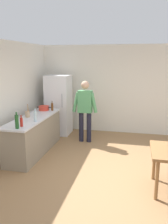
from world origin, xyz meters
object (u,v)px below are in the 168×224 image
cooking_pot (44,108)px  bottle_sauce_red (21,122)px  person (85,107)px  bottle_beer_brown (52,107)px  bottle_wine_green (17,122)px  utensil_jar (28,114)px  refrigerator (59,105)px  bottle_water_clear (35,116)px

cooking_pot → bottle_sauce_red: bottle_sauce_red is taller
person → bottle_sauce_red: size_ratio=7.08×
cooking_pot → bottle_beer_brown: (0.24, 0.01, 0.05)m
bottle_wine_green → cooking_pot: bearing=94.6°
utensil_jar → refrigerator: bearing=81.8°
bottle_beer_brown → utensil_jar: bearing=-111.3°
bottle_beer_brown → bottle_sauce_red: bearing=-93.0°
cooking_pot → bottle_wine_green: 1.76m
bottle_wine_green → bottle_sauce_red: size_ratio=1.42×
person → bottle_water_clear: size_ratio=5.67×
person → bottle_water_clear: bearing=-120.4°
cooking_pot → bottle_water_clear: 1.19m
utensil_jar → bottle_water_clear: size_ratio=1.07×
cooking_pot → bottle_water_clear: (0.27, -1.16, 0.07)m
person → bottle_wine_green: (-0.96, -2.01, 0.07)m
utensil_jar → bottle_water_clear: utensil_jar is taller
utensil_jar → cooking_pot: bearing=84.0°
person → cooking_pot: 1.13m
bottle_water_clear → bottle_beer_brown: bearing=91.7°
cooking_pot → utensil_jar: 0.82m
person → utensil_jar: 1.60m
bottle_water_clear → cooking_pot: bearing=103.2°
person → cooking_pot: (-1.10, -0.25, -0.02)m
bottle_wine_green → bottle_beer_brown: bearing=86.9°
refrigerator → bottle_water_clear: refrigerator is taller
utensil_jar → bottle_sauce_red: bearing=-72.8°
person → bottle_sauce_red: person is taller
bottle_wine_green → bottle_sauce_red: bottle_wine_green is taller
cooking_pot → bottle_beer_brown: bearing=2.8°
refrigerator → bottle_water_clear: bearing=-86.4°
refrigerator → cooking_pot: (-0.15, -0.81, 0.06)m
bottle_wine_green → bottle_water_clear: bearing=77.6°
bottle_water_clear → bottle_wine_green: 0.61m
bottle_water_clear → bottle_beer_brown: size_ratio=1.15×
bottle_water_clear → bottle_beer_brown: bottle_water_clear is taller
refrigerator → utensil_jar: bearing=-98.2°
refrigerator → bottle_wine_green: 2.56m
person → bottle_sauce_red: (-0.95, -1.84, 0.02)m
person → bottle_wine_green: size_ratio=5.00×
refrigerator → bottle_wine_green: (-0.01, -2.56, 0.15)m
person → bottle_sauce_red: bearing=-117.2°
utensil_jar → bottle_sauce_red: size_ratio=1.33×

